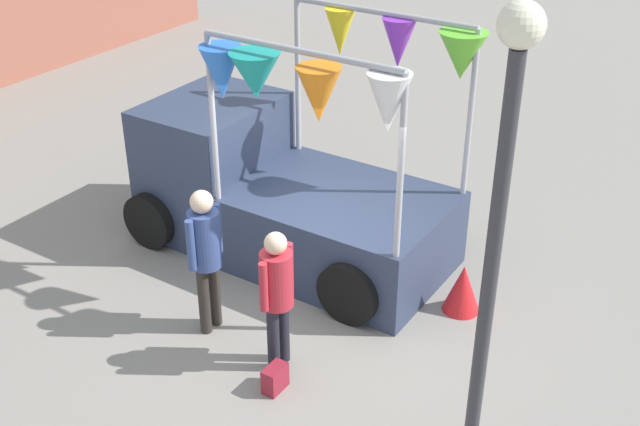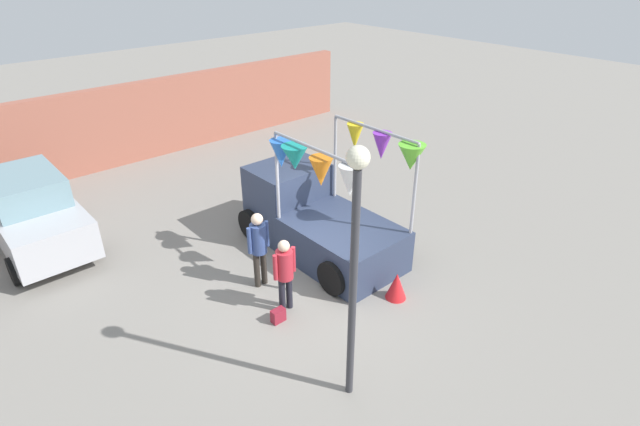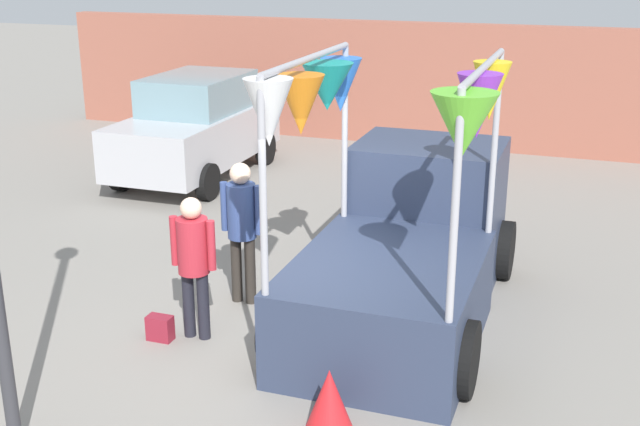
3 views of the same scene
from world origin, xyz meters
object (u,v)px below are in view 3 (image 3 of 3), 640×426
(parked_car, at_px, (197,127))
(folded_kite_bundle_crimson, at_px, (329,400))
(person_customer, at_px, (193,255))
(person_vendor, at_px, (242,219))
(handbag, at_px, (160,328))
(vendor_truck, at_px, (408,237))

(parked_car, height_order, folded_kite_bundle_crimson, parked_car)
(parked_car, relative_size, folded_kite_bundle_crimson, 6.67)
(person_customer, distance_m, person_vendor, 1.03)
(person_customer, xyz_separation_m, folded_kite_bundle_crimson, (1.95, -1.22, -0.67))
(person_vendor, bearing_deg, handbag, -110.47)
(parked_car, distance_m, folded_kite_bundle_crimson, 8.68)
(vendor_truck, relative_size, person_customer, 2.58)
(handbag, bearing_deg, person_vendor, 69.53)
(person_customer, bearing_deg, folded_kite_bundle_crimson, -32.05)
(parked_car, bearing_deg, person_customer, -62.68)
(vendor_truck, bearing_deg, person_vendor, -166.81)
(person_customer, height_order, handbag, person_customer)
(parked_car, xyz_separation_m, folded_kite_bundle_crimson, (4.98, -7.08, -0.64))
(parked_car, xyz_separation_m, person_vendor, (3.13, -4.84, 0.11))
(parked_car, xyz_separation_m, handbag, (2.68, -6.06, -0.80))
(person_customer, xyz_separation_m, handbag, (-0.35, -0.20, -0.83))
(person_vendor, distance_m, handbag, 1.59)
(vendor_truck, xyz_separation_m, parked_car, (-5.04, 4.39, 0.03))
(parked_car, height_order, person_customer, parked_car)
(vendor_truck, distance_m, person_customer, 2.49)
(vendor_truck, height_order, person_customer, vendor_truck)
(person_vendor, bearing_deg, vendor_truck, 13.19)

